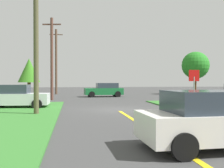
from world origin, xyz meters
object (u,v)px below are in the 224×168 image
(oak_tree_left, at_px, (195,65))
(utility_pole_near, at_px, (36,36))
(parked_car_near_building, at_px, (17,97))
(pine_tree_center, at_px, (29,71))
(stop_sign, at_px, (194,83))
(car_behind_on_main_road, at_px, (216,120))
(utility_pole_mid, at_px, (52,58))
(utility_pole_far, at_px, (56,61))
(car_approaching_junction, at_px, (105,90))

(oak_tree_left, bearing_deg, utility_pole_near, -134.13)
(parked_car_near_building, height_order, pine_tree_center, pine_tree_center)
(stop_sign, distance_m, car_behind_on_main_road, 9.11)
(utility_pole_mid, xyz_separation_m, utility_pole_far, (-0.23, 11.28, 0.48))
(car_behind_on_main_road, xyz_separation_m, pine_tree_center, (-9.59, 29.19, 2.41))
(utility_pole_mid, relative_size, utility_pole_far, 0.89)
(utility_pole_near, distance_m, pine_tree_center, 21.36)
(oak_tree_left, height_order, pine_tree_center, oak_tree_left)
(car_approaching_junction, xyz_separation_m, pine_tree_center, (-9.35, 5.20, 2.41))
(utility_pole_far, bearing_deg, utility_pole_near, -89.47)
(utility_pole_near, distance_m, oak_tree_left, 26.92)
(car_behind_on_main_road, relative_size, utility_pole_far, 0.50)
(car_behind_on_main_road, relative_size, parked_car_near_building, 1.06)
(utility_pole_near, relative_size, utility_pole_far, 0.94)
(utility_pole_near, height_order, pine_tree_center, utility_pole_near)
(parked_car_near_building, height_order, utility_pole_near, utility_pole_near)
(utility_pole_mid, xyz_separation_m, pine_tree_center, (-3.64, 9.74, -0.91))
(parked_car_near_building, bearing_deg, stop_sign, -15.80)
(car_behind_on_main_road, xyz_separation_m, utility_pole_far, (-6.18, 30.73, 3.80))
(utility_pole_near, bearing_deg, oak_tree_left, 45.87)
(parked_car_near_building, height_order, car_approaching_junction, same)
(parked_car_near_building, relative_size, car_approaching_junction, 0.92)
(parked_car_near_building, relative_size, pine_tree_center, 0.87)
(parked_car_near_building, relative_size, utility_pole_far, 0.47)
(utility_pole_far, relative_size, pine_tree_center, 1.87)
(utility_pole_near, height_order, utility_pole_far, utility_pole_far)
(car_approaching_junction, relative_size, utility_pole_far, 0.50)
(utility_pole_far, relative_size, oak_tree_left, 1.53)
(utility_pole_mid, bearing_deg, oak_tree_left, 23.24)
(pine_tree_center, bearing_deg, car_approaching_junction, -29.11)
(car_behind_on_main_road, distance_m, pine_tree_center, 30.82)
(utility_pole_near, distance_m, utility_pole_mid, 11.28)
(stop_sign, height_order, oak_tree_left, oak_tree_left)
(utility_pole_near, xyz_separation_m, oak_tree_left, (18.74, 19.32, -0.36))
(parked_car_near_building, relative_size, utility_pole_near, 0.50)
(utility_pole_mid, distance_m, utility_pole_far, 11.29)
(car_behind_on_main_road, bearing_deg, utility_pole_mid, 104.96)
(utility_pole_far, bearing_deg, car_behind_on_main_road, -78.63)
(stop_sign, bearing_deg, car_behind_on_main_road, 65.49)
(car_approaching_junction, bearing_deg, utility_pole_near, 66.31)
(parked_car_near_building, distance_m, utility_pole_far, 19.07)
(stop_sign, relative_size, oak_tree_left, 0.44)
(utility_pole_far, bearing_deg, oak_tree_left, -9.71)
(stop_sign, xyz_separation_m, car_behind_on_main_road, (-3.38, -8.40, -0.97))
(utility_pole_near, height_order, oak_tree_left, utility_pole_near)
(car_behind_on_main_road, height_order, utility_pole_far, utility_pole_far)
(utility_pole_far, bearing_deg, parked_car_near_building, -94.95)
(stop_sign, xyz_separation_m, utility_pole_near, (-9.35, -0.24, 2.58))
(utility_pole_mid, height_order, oak_tree_left, utility_pole_mid)
(utility_pole_near, relative_size, utility_pole_mid, 1.06)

